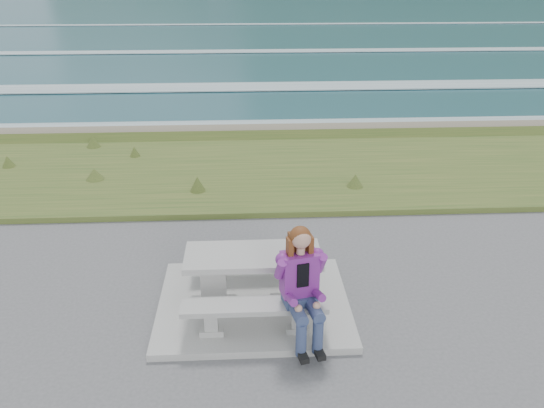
# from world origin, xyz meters

# --- Properties ---
(concrete_slab) EXTENTS (2.60, 2.10, 0.10)m
(concrete_slab) POSITION_xyz_m (0.00, 0.00, 0.05)
(concrete_slab) COLOR #9D9D98
(concrete_slab) RESTS_ON ground
(picnic_table) EXTENTS (1.80, 0.75, 0.75)m
(picnic_table) POSITION_xyz_m (0.00, 0.00, 0.68)
(picnic_table) COLOR #9D9D98
(picnic_table) RESTS_ON concrete_slab
(bench_landward) EXTENTS (1.80, 0.35, 0.45)m
(bench_landward) POSITION_xyz_m (0.00, -0.70, 0.45)
(bench_landward) COLOR #9D9D98
(bench_landward) RESTS_ON concrete_slab
(bench_seaward) EXTENTS (1.80, 0.35, 0.45)m
(bench_seaward) POSITION_xyz_m (0.00, 0.70, 0.45)
(bench_seaward) COLOR #9D9D98
(bench_seaward) RESTS_ON concrete_slab
(grass_verge) EXTENTS (160.00, 4.50, 0.22)m
(grass_verge) POSITION_xyz_m (0.00, 5.00, 0.00)
(grass_verge) COLOR #32531F
(grass_verge) RESTS_ON ground
(shore_drop) EXTENTS (160.00, 0.80, 2.20)m
(shore_drop) POSITION_xyz_m (0.00, 7.90, 0.00)
(shore_drop) COLOR brown
(shore_drop) RESTS_ON ground
(ocean) EXTENTS (1600.00, 1600.00, 0.09)m
(ocean) POSITION_xyz_m (0.00, 25.09, -1.74)
(ocean) COLOR #225360
(ocean) RESTS_ON ground
(seated_woman) EXTENTS (0.56, 0.81, 1.48)m
(seated_woman) POSITION_xyz_m (0.58, -0.84, 0.64)
(seated_woman) COLOR navy
(seated_woman) RESTS_ON concrete_slab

